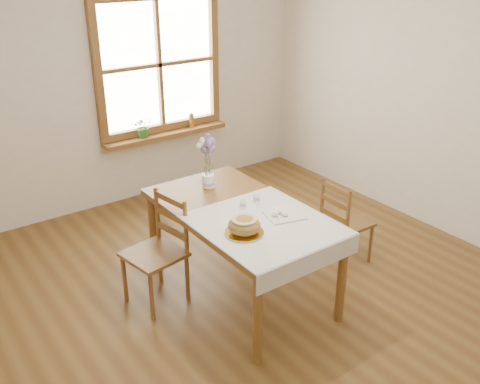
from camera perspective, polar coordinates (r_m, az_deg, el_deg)
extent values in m
plane|color=brown|center=(4.30, 2.39, -12.33)|extent=(5.00, 5.00, 0.00)
cube|color=beige|center=(5.76, -13.18, 11.11)|extent=(4.50, 0.10, 2.60)
cube|color=beige|center=(5.31, 22.39, 8.79)|extent=(0.10, 5.00, 2.60)
cube|color=brown|center=(6.07, -8.20, 6.88)|extent=(1.46, 0.08, 0.08)
cube|color=brown|center=(5.62, -14.96, 12.18)|extent=(0.08, 0.08, 1.30)
cube|color=brown|center=(6.24, -2.84, 14.13)|extent=(0.08, 0.08, 1.30)
cube|color=brown|center=(5.90, -8.61, 13.28)|extent=(0.04, 0.06, 1.30)
cube|color=brown|center=(5.90, -8.61, 13.28)|extent=(1.30, 0.06, 0.04)
cube|color=white|center=(5.92, -8.75, 13.32)|extent=(1.30, 0.01, 1.30)
cube|color=brown|center=(6.04, -7.89, 6.11)|extent=(1.46, 0.20, 0.05)
cube|color=brown|center=(4.12, 0.00, -2.21)|extent=(0.90, 1.60, 0.05)
cylinder|color=brown|center=(3.63, 1.90, -13.49)|extent=(0.07, 0.07, 0.70)
cylinder|color=brown|center=(4.06, 10.77, -9.28)|extent=(0.07, 0.07, 0.70)
cylinder|color=brown|center=(4.69, -9.23, -4.21)|extent=(0.07, 0.07, 0.70)
cylinder|color=brown|center=(5.03, -1.33, -1.75)|extent=(0.07, 0.07, 0.70)
cube|color=silver|center=(3.89, 2.62, -3.46)|extent=(0.91, 0.99, 0.01)
cylinder|color=white|center=(3.75, 0.45, -4.37)|extent=(0.27, 0.27, 0.01)
ellipsoid|color=#A37B39|center=(3.72, 0.46, -3.43)|extent=(0.23, 0.23, 0.13)
cube|color=silver|center=(4.01, 4.79, -2.47)|extent=(0.32, 0.29, 0.01)
cylinder|color=white|center=(4.09, 0.29, -1.25)|extent=(0.06, 0.06, 0.09)
cylinder|color=white|center=(4.17, 1.77, -0.61)|extent=(0.06, 0.06, 0.10)
cylinder|color=white|center=(4.47, -3.41, 1.11)|extent=(0.11, 0.11, 0.11)
imported|color=#37752E|center=(5.89, -10.28, 6.63)|extent=(0.25, 0.26, 0.18)
cylinder|color=#AB691F|center=(6.16, -5.20, 7.67)|extent=(0.06, 0.06, 0.16)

